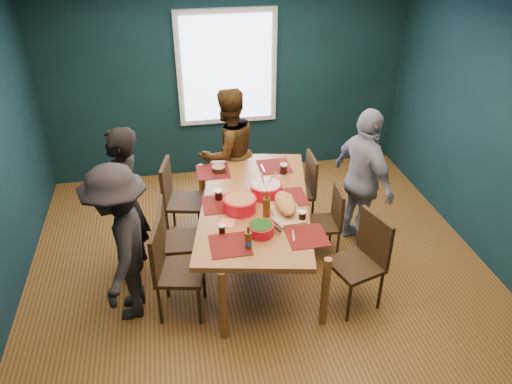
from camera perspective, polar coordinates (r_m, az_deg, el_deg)
room at (r=4.95m, az=0.17°, el=4.62°), size 5.01×5.01×2.71m
dining_table at (r=5.21m, az=-0.12°, el=-1.74°), size 1.50×2.35×0.83m
chair_left_far at (r=5.85m, az=-9.09°, el=-0.29°), size 0.52×0.52×0.97m
chair_left_mid at (r=5.25m, az=-9.48°, el=-4.87°), size 0.44×0.44×0.90m
chair_left_near at (r=4.81m, az=-9.80°, el=-8.19°), size 0.52×0.52×0.97m
chair_right_far at (r=6.06m, az=5.36°, el=0.78°), size 0.42×0.42×0.92m
chair_right_mid at (r=5.58m, az=8.33°, el=-2.90°), size 0.40×0.40×0.84m
chair_right_near at (r=4.96m, az=12.26°, el=-7.01°), size 0.56×0.56×0.98m
person_far_left at (r=5.26m, az=-14.71°, el=-1.36°), size 0.56×0.70×1.68m
person_back at (r=6.16m, az=-3.17°, el=4.46°), size 0.99×0.90×1.65m
person_right at (r=5.67m, az=12.17°, el=1.35°), size 0.65×1.04×1.66m
person_near_left at (r=4.76m, az=-15.17°, el=-5.81°), size 0.68×1.09×1.60m
bowl_salad at (r=4.99m, az=-1.87°, el=-1.34°), size 0.34×0.34×0.14m
bowl_dumpling at (r=5.23m, az=1.17°, el=0.34°), size 0.34×0.34×0.31m
bowl_herbs at (r=4.65m, az=0.57°, el=-4.23°), size 0.25×0.25×0.11m
cutting_board at (r=4.99m, az=3.34°, el=-1.47°), size 0.34×0.69×0.15m
small_bowl at (r=5.72m, az=-4.25°, el=2.68°), size 0.16×0.16×0.07m
beer_bottle_a at (r=4.46m, az=-0.87°, el=-5.54°), size 0.06×0.06×0.24m
beer_bottle_b at (r=4.87m, az=1.21°, el=-1.68°), size 0.07×0.07×0.28m
cola_glass_a at (r=4.68m, az=-3.91°, el=-4.21°), size 0.06×0.06×0.09m
cola_glass_b at (r=4.86m, az=5.31°, el=-2.69°), size 0.08×0.08×0.10m
cola_glass_c at (r=5.66m, az=3.19°, el=2.73°), size 0.08×0.08×0.12m
cola_glass_d at (r=5.18m, az=-4.31°, el=-0.28°), size 0.08×0.08×0.11m
napkin_a at (r=5.29m, az=3.23°, el=-0.25°), size 0.20×0.20×0.00m
napkin_b at (r=4.84m, az=-3.35°, el=-3.49°), size 0.19×0.19×0.00m
napkin_c at (r=4.71m, az=5.29°, el=-4.68°), size 0.23×0.23×0.00m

